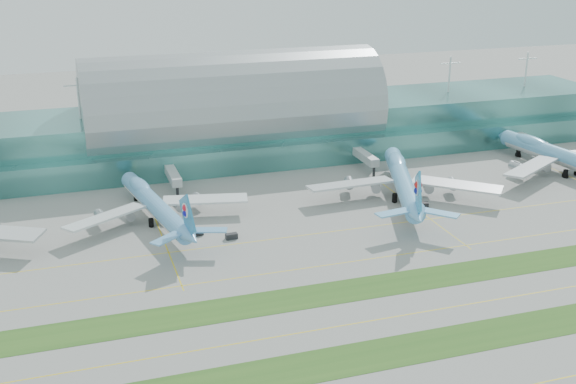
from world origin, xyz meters
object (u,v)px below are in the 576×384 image
object	(u,v)px
airliner_b	(155,204)
airliner_c	(403,180)
airliner_d	(564,157)
terminal	(233,122)

from	to	relation	value
airliner_b	airliner_c	size ratio (longest dim) A/B	0.93
airliner_d	airliner_b	bearing A→B (deg)	172.17
airliner_d	airliner_c	bearing A→B (deg)	176.48
terminal	airliner_d	xyz separation A→B (m)	(115.17, -62.18, -7.55)
terminal	airliner_b	size ratio (longest dim) A/B	4.92
airliner_b	airliner_d	bearing A→B (deg)	-9.92
terminal	airliner_c	size ratio (longest dim) A/B	4.57
airliner_b	airliner_c	bearing A→B (deg)	-13.53
airliner_c	airliner_b	bearing A→B (deg)	-164.04
airliner_c	airliner_d	distance (m)	71.56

